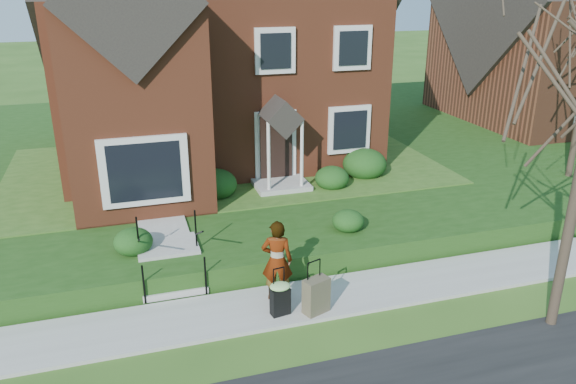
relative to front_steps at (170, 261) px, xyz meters
name	(u,v)px	position (x,y,z in m)	size (l,w,h in m)	color
ground	(299,304)	(2.50, -1.84, -0.47)	(120.00, 120.00, 0.00)	#2D5119
sidewalk	(299,302)	(2.50, -1.84, -0.43)	(60.00, 1.60, 0.08)	#9E9B93
terrace	(309,143)	(6.50, 9.06, -0.17)	(44.00, 20.00, 0.60)	#1B3E11
walkway	(158,205)	(0.00, 3.16, 0.16)	(1.20, 6.00, 0.06)	#9E9B93
main_house	(204,19)	(2.29, 7.76, 4.79)	(10.40, 10.20, 9.40)	brown
neighbour_house	(570,10)	(18.50, 9.16, 4.77)	(9.40, 8.00, 9.20)	brown
front_steps	(170,261)	(0.00, 0.00, 0.00)	(1.40, 2.02, 1.50)	#9E9B93
foundation_shrubs	(254,183)	(2.75, 3.09, 0.56)	(9.44, 4.79, 0.98)	#10340F
woman	(277,261)	(2.09, -1.61, 0.51)	(0.66, 0.43, 1.81)	#999999
suitcase_black	(280,297)	(1.97, -2.22, 0.01)	(0.48, 0.42, 1.04)	black
suitcase_olive	(316,295)	(2.70, -2.36, -0.01)	(0.60, 0.46, 1.15)	brown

